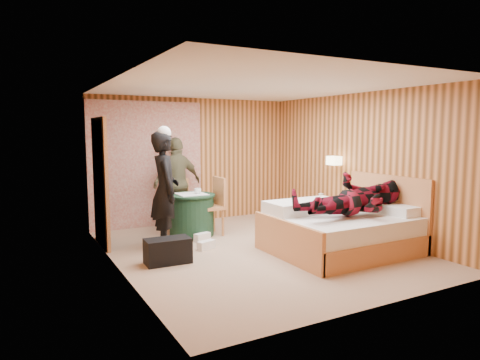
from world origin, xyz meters
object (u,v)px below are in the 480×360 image
wall_lamp (334,161)px  bed (342,230)px  chair_far (179,200)px  woman_standing (165,190)px  nightstand (325,213)px  man_on_bed (355,188)px  duffel_bag (168,251)px  man_at_table (177,183)px  round_table (192,214)px  chair_near (213,201)px

wall_lamp → bed: (-0.80, -1.13, -0.97)m
wall_lamp → chair_far: size_ratio=0.28×
chair_far → woman_standing: size_ratio=0.51×
nightstand → man_on_bed: bearing=-115.4°
wall_lamp → nightstand: bearing=104.0°
woman_standing → man_on_bed: man_on_bed is taller
duffel_bag → man_on_bed: bearing=-17.1°
man_on_bed → duffel_bag: bearing=160.9°
wall_lamp → bed: size_ratio=0.12×
bed → man_on_bed: 0.71m
nightstand → man_on_bed: size_ratio=0.33×
wall_lamp → duffel_bag: (-3.36, -0.47, -1.12)m
duffel_bag → man_at_table: 2.36m
bed → duffel_bag: (-2.56, 0.67, -0.15)m
wall_lamp → woman_standing: (-3.12, 0.31, -0.38)m
bed → chair_far: bed is taller
nightstand → woman_standing: bearing=177.4°
chair_far → nightstand: bearing=-20.1°
chair_far → woman_standing: 1.48m
bed → woman_standing: woman_standing is taller
round_table → man_on_bed: 2.88m
round_table → woman_standing: woman_standing is taller
chair_near → wall_lamp: bearing=69.7°
chair_far → man_at_table: bearing=121.9°
chair_near → round_table: bearing=-108.8°
chair_near → woman_standing: size_ratio=0.56×
bed → round_table: bed is taller
bed → man_on_bed: bearing=-82.9°
duffel_bag → chair_far: bearing=67.5°
wall_lamp → man_at_table: man_at_table is taller
woman_standing → nightstand: bearing=-83.4°
nightstand → man_at_table: size_ratio=0.34×
round_table → chair_near: size_ratio=0.82×
duffel_bag → wall_lamp: bearing=9.9°
wall_lamp → woman_standing: woman_standing is taller
bed → chair_far: (-1.63, 2.70, 0.21)m
wall_lamp → nightstand: wall_lamp is taller
round_table → chair_far: 0.68m
chair_far → chair_near: 0.87m
wall_lamp → man_on_bed: size_ratio=0.15×
chair_near → duffel_bag: chair_near is taller
wall_lamp → duffel_bag: wall_lamp is taller
round_table → chair_near: chair_near is taller
chair_far → bed: bearing=-48.7°
woman_standing → man_at_table: bearing=-18.4°
chair_far → woman_standing: (-0.69, -1.25, 0.38)m
duffel_bag → bed: bearing=-12.6°
duffel_bag → woman_standing: woman_standing is taller
chair_far → chair_near: bearing=-55.9°
bed → man_on_bed: man_on_bed is taller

